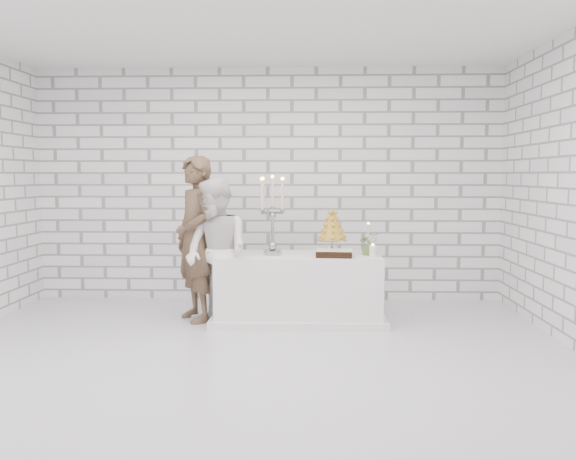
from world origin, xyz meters
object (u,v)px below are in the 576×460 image
object	(u,v)px
cake_table	(299,288)
croquembouche	(332,231)
groom	(195,239)
candelabra	(273,215)
bride	(217,252)

from	to	relation	value
cake_table	croquembouche	bearing A→B (deg)	6.26
groom	candelabra	size ratio (longest dim) A/B	2.09
croquembouche	candelabra	bearing A→B (deg)	-171.72
groom	bride	xyz separation A→B (m)	(0.28, -0.25, -0.12)
cake_table	bride	distance (m)	1.01
cake_table	bride	bearing A→B (deg)	-163.72
groom	bride	bearing A→B (deg)	14.12
groom	bride	world-z (taller)	groom
groom	candelabra	distance (m)	0.91
groom	bride	size ratio (longest dim) A/B	1.15
groom	croquembouche	world-z (taller)	groom
groom	candelabra	xyz separation A→B (m)	(0.86, -0.05, 0.27)
bride	candelabra	world-z (taller)	candelabra
cake_table	bride	xyz separation A→B (m)	(-0.88, -0.26, 0.43)
candelabra	croquembouche	world-z (taller)	candelabra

